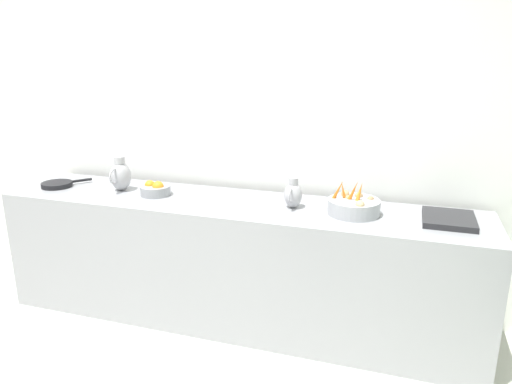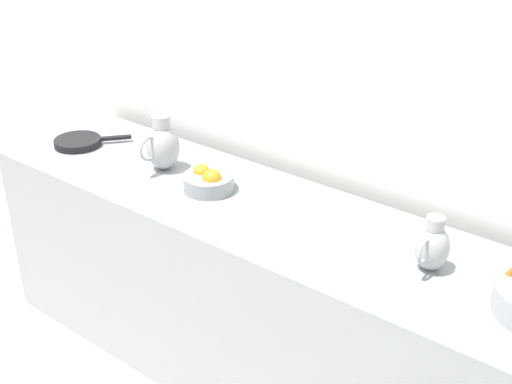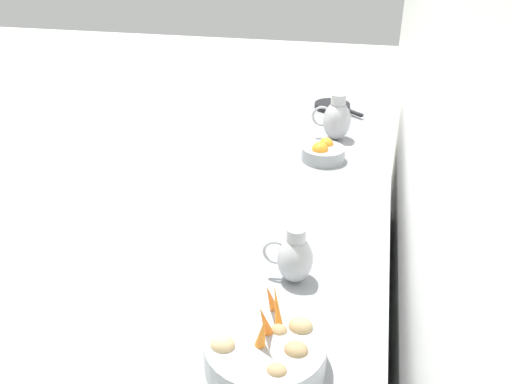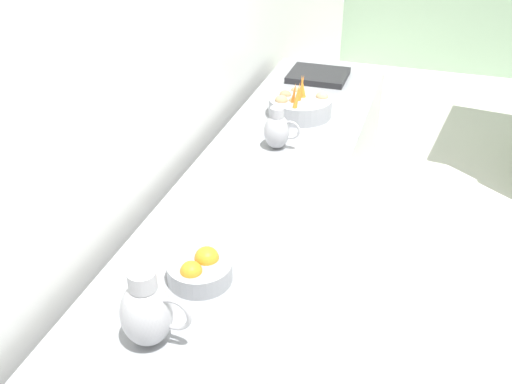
# 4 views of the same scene
# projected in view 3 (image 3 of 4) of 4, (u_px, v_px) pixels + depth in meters

# --- Properties ---
(ground_plane) EXTENTS (14.95, 14.95, 0.00)m
(ground_plane) POSITION_uv_depth(u_px,v_px,m) (45.00, 301.00, 2.98)
(ground_plane) COLOR beige
(tile_wall_left) EXTENTS (0.10, 8.06, 3.00)m
(tile_wall_left) POSITION_uv_depth(u_px,v_px,m) (465.00, 125.00, 1.27)
(tile_wall_left) COLOR white
(tile_wall_left) RESTS_ON ground_plane
(prep_counter) EXTENTS (0.66, 3.31, 0.88)m
(prep_counter) POSITION_uv_depth(u_px,v_px,m) (302.00, 305.00, 2.29)
(prep_counter) COLOR gray
(prep_counter) RESTS_ON ground_plane
(vegetable_colander) EXTENTS (0.33, 0.33, 0.22)m
(vegetable_colander) POSITION_uv_depth(u_px,v_px,m) (266.00, 351.00, 1.38)
(vegetable_colander) COLOR #9EA0A5
(vegetable_colander) RESTS_ON prep_counter
(orange_bowl) EXTENTS (0.22, 0.22, 0.11)m
(orange_bowl) POSITION_uv_depth(u_px,v_px,m) (323.00, 152.00, 2.58)
(orange_bowl) COLOR gray
(orange_bowl) RESTS_ON prep_counter
(metal_pitcher_tall) EXTENTS (0.21, 0.15, 0.25)m
(metal_pitcher_tall) POSITION_uv_depth(u_px,v_px,m) (336.00, 119.00, 2.80)
(metal_pitcher_tall) COLOR #A3A3A8
(metal_pitcher_tall) RESTS_ON prep_counter
(metal_pitcher_short) EXTENTS (0.17, 0.12, 0.20)m
(metal_pitcher_short) POSITION_uv_depth(u_px,v_px,m) (294.00, 257.00, 1.69)
(metal_pitcher_short) COLOR #A3A3A8
(metal_pitcher_short) RESTS_ON prep_counter
(skillet_on_counter) EXTENTS (0.32, 0.29, 0.03)m
(skillet_on_counter) POSITION_uv_depth(u_px,v_px,m) (333.00, 106.00, 3.30)
(skillet_on_counter) COLOR black
(skillet_on_counter) RESTS_ON prep_counter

